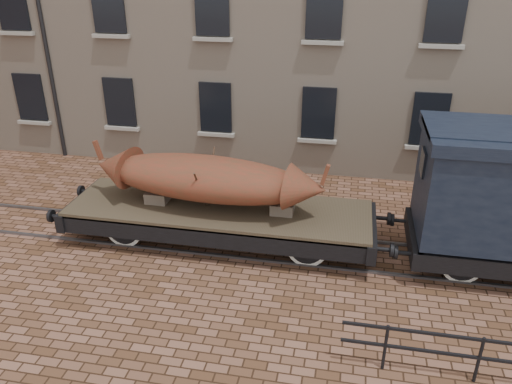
# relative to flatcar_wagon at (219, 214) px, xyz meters

# --- Properties ---
(ground) EXTENTS (90.00, 90.00, 0.00)m
(ground) POSITION_rel_flatcar_wagon_xyz_m (1.10, -0.00, -0.82)
(ground) COLOR #50321F
(rail_track) EXTENTS (30.00, 1.52, 0.06)m
(rail_track) POSITION_rel_flatcar_wagon_xyz_m (1.10, -0.00, -0.79)
(rail_track) COLOR #59595E
(rail_track) RESTS_ON ground
(flatcar_wagon) EXTENTS (8.76, 2.38, 1.32)m
(flatcar_wagon) POSITION_rel_flatcar_wagon_xyz_m (0.00, 0.00, 0.00)
(flatcar_wagon) COLOR #44382B
(flatcar_wagon) RESTS_ON ground
(iron_boat) EXTENTS (6.21, 2.12, 1.50)m
(iron_boat) POSITION_rel_flatcar_wagon_xyz_m (-0.32, -0.00, 0.99)
(iron_boat) COLOR maroon
(iron_boat) RESTS_ON flatcar_wagon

